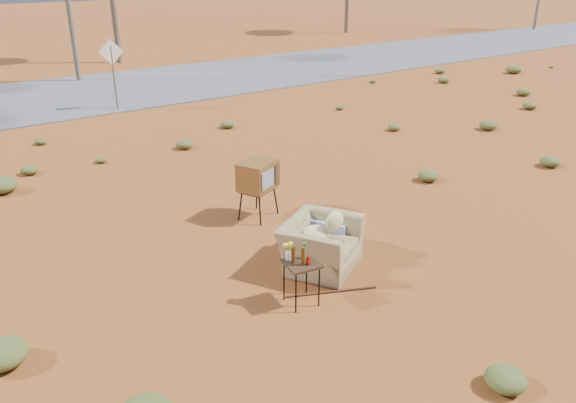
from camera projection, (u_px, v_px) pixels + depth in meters
ground at (318, 281)px, 8.27m from camera, size 140.00×140.00×0.00m
highway at (44, 98)px, 19.38m from camera, size 140.00×7.00×0.04m
armchair at (322, 236)px, 8.55m from camera, size 1.52×1.43×1.02m
tv_unit at (258, 176)px, 10.05m from camera, size 0.82×0.75×1.07m
side_table at (299, 260)px, 7.48m from camera, size 0.51×0.51×0.90m
rusty_bar at (331, 292)px, 7.95m from camera, size 1.21×0.59×0.04m
road_sign at (112, 62)px, 17.40m from camera, size 0.78×0.06×2.19m
scrub_patch at (144, 194)px, 11.03m from camera, size 17.49×8.07×0.33m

